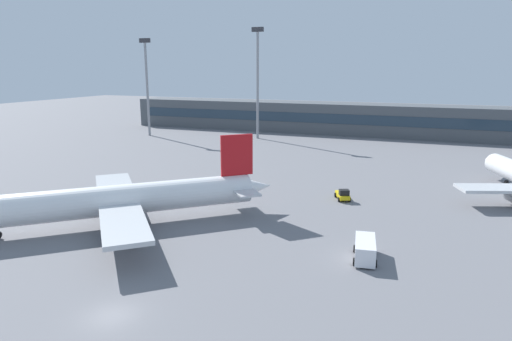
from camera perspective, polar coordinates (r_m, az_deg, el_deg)
ground_plane at (r=71.84m, az=2.54°, el=-2.56°), size 400.00×400.00×0.00m
terminal_building at (r=136.20m, az=11.99°, el=6.47°), size 140.33×12.13×9.00m
airplane_near at (r=57.73m, az=-18.41°, el=-3.76°), size 34.12×31.62×10.64m
baggage_tug_yellow at (r=67.73m, az=11.03°, el=-3.05°), size 2.91×3.90×1.75m
service_van_white at (r=47.69m, az=13.75°, el=-9.71°), size 2.92×5.44×2.08m
floodlight_tower_west at (r=133.12m, az=-13.76°, el=11.08°), size 3.20×0.80×27.30m
floodlight_tower_east at (r=123.84m, az=0.21°, el=11.92°), size 3.20×0.80×29.80m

